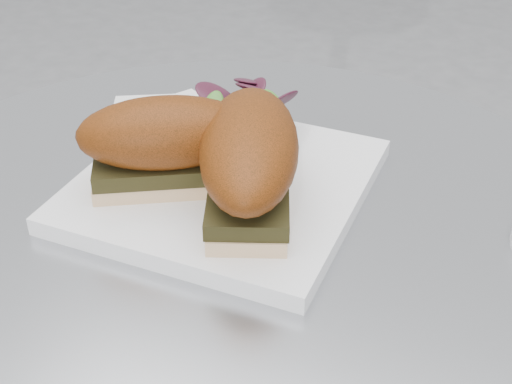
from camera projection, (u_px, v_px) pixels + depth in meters
plate at (223, 184)px, 0.62m from camera, size 0.24×0.24×0.02m
sandwich_left at (166, 142)px, 0.58m from camera, size 0.16×0.13×0.08m
sandwich_right at (249, 156)px, 0.56m from camera, size 0.14×0.19×0.08m
salad at (239, 112)px, 0.66m from camera, size 0.09×0.09×0.05m
napkin at (170, 131)px, 0.70m from camera, size 0.14×0.14×0.02m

